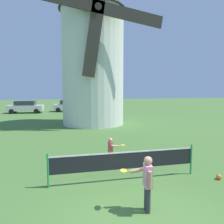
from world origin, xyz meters
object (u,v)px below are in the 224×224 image
player_near (147,181)px  player_far (111,149)px  parked_car_cream (25,107)px  parked_car_silver (69,106)px  windmill (93,49)px  parked_car_blue (105,105)px  tennis_net (125,161)px  stray_ball (219,177)px

player_near → player_far: 3.53m
parked_car_cream → parked_car_silver: bearing=7.8°
windmill → parked_car_blue: bearing=74.4°
parked_car_silver → windmill: bearing=-80.5°
windmill → parked_car_silver: windmill is taller
windmill → parked_car_blue: (3.14, 11.22, -5.63)m
player_near → tennis_net: bearing=90.9°
stray_ball → player_near: bearing=-158.5°
player_far → parked_car_silver: bearing=93.3°
tennis_net → player_near: 1.87m
windmill → stray_ball: bearing=-78.0°
windmill → player_near: bearing=-92.0°
tennis_net → player_far: (-0.12, 1.65, -0.06)m
tennis_net → parked_car_silver: (-1.34, 22.90, 0.13)m
player_far → parked_car_blue: bearing=80.0°
tennis_net → player_far: size_ratio=4.62×
player_near → parked_car_cream: 24.99m
player_near → parked_car_silver: bearing=93.2°
player_far → parked_car_blue: parked_car_blue is taller
stray_ball → parked_car_cream: bearing=113.8°
player_near → stray_ball: (3.13, 1.23, -0.72)m
player_near → parked_car_blue: 25.21m
player_near → player_far: player_near is taller
player_near → parked_car_silver: parked_car_silver is taller
windmill → parked_car_silver: 12.54m
parked_car_silver → stray_ball: bearing=-79.2°
parked_car_silver → player_far: bearing=-86.7°
windmill → tennis_net: size_ratio=2.74×
tennis_net → parked_car_blue: size_ratio=1.17×
parked_car_silver → parked_car_blue: (4.99, 0.17, 0.00)m
stray_ball → parked_car_cream: 24.90m
player_near → player_far: bearing=92.4°
tennis_net → player_far: bearing=94.0°
tennis_net → parked_car_blue: parked_car_blue is taller
windmill → player_near: windmill is taller
stray_ball → parked_car_blue: 23.73m
player_far → parked_car_silver: size_ratio=0.25×
tennis_net → parked_car_silver: parked_car_silver is taller
tennis_net → parked_car_cream: (-6.88, 22.14, 0.13)m
windmill → parked_car_cream: (-7.40, 10.29, -5.63)m
windmill → parked_car_cream: size_ratio=3.11×
player_far → parked_car_blue: 21.75m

